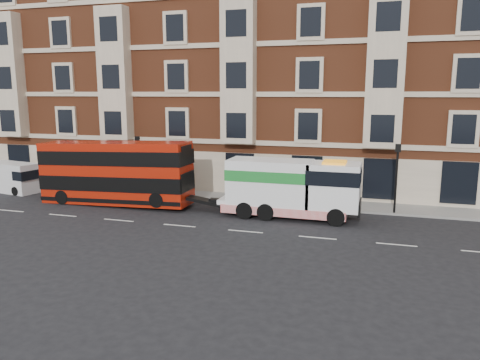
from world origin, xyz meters
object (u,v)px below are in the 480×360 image
(double_decker_bus, at_px, (115,172))
(tow_truck, at_px, (289,188))
(box_van, at_px, (12,178))
(pedestrian, at_px, (146,179))

(double_decker_bus, distance_m, tow_truck, 12.06)
(tow_truck, bearing_deg, box_van, 176.49)
(box_van, bearing_deg, tow_truck, 7.23)
(double_decker_bus, bearing_deg, pedestrian, 86.96)
(pedestrian, bearing_deg, box_van, -158.60)
(double_decker_bus, height_order, pedestrian, double_decker_bus)
(tow_truck, xyz_separation_m, pedestrian, (-11.85, 3.91, -0.79))
(box_van, xyz_separation_m, pedestrian, (10.25, 2.55, -0.03))
(tow_truck, bearing_deg, double_decker_bus, 180.00)
(tow_truck, relative_size, pedestrian, 4.52)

